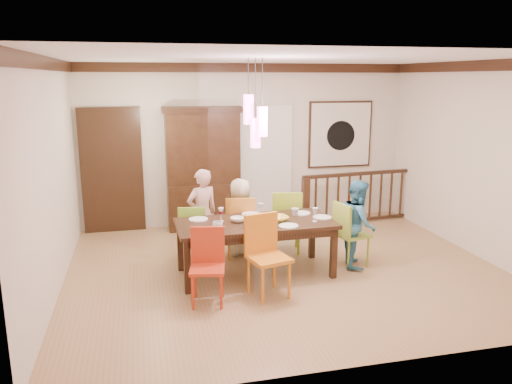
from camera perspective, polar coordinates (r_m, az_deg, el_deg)
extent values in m
plane|color=#A0754D|center=(7.16, 3.34, -8.81)|extent=(6.00, 6.00, 0.00)
plane|color=white|center=(6.66, 3.68, 15.05)|extent=(6.00, 6.00, 0.00)
plane|color=beige|center=(9.15, -1.02, 5.40)|extent=(6.00, 0.00, 6.00)
plane|color=beige|center=(6.57, -22.45, 1.40)|extent=(0.00, 5.00, 5.00)
plane|color=beige|center=(8.14, 24.20, 3.31)|extent=(0.00, 5.00, 5.00)
cube|color=black|center=(8.97, -16.10, 2.15)|extent=(1.04, 0.07, 2.24)
cube|color=silver|center=(9.26, 1.15, 2.99)|extent=(0.97, 0.05, 2.22)
cube|color=black|center=(9.65, 9.58, 6.51)|extent=(1.25, 0.04, 1.25)
cube|color=silver|center=(9.63, 9.64, 6.50)|extent=(1.18, 0.02, 1.18)
cylinder|color=black|center=(9.61, 9.67, 6.37)|extent=(0.56, 0.01, 0.56)
cube|color=#ED4796|center=(6.53, -0.88, 9.41)|extent=(0.11, 0.11, 0.38)
cylinder|color=black|center=(6.51, -0.89, 13.10)|extent=(0.01, 0.01, 0.46)
cube|color=#ED4796|center=(6.48, 0.72, 8.05)|extent=(0.11, 0.11, 0.38)
cylinder|color=black|center=(6.45, 0.73, 12.43)|extent=(0.01, 0.01, 0.61)
cube|color=#ED4796|center=(6.52, -0.08, 6.76)|extent=(0.11, 0.11, 0.38)
cylinder|color=black|center=(6.48, -0.08, 11.77)|extent=(0.01, 0.01, 0.76)
cube|color=black|center=(6.76, -0.08, -3.61)|extent=(2.15, 1.02, 0.05)
cube|color=black|center=(7.12, -8.60, -6.09)|extent=(0.08, 0.08, 0.70)
cube|color=black|center=(7.51, 6.55, -4.98)|extent=(0.08, 0.08, 0.70)
cube|color=black|center=(6.36, -7.97, -8.41)|extent=(0.08, 0.08, 0.70)
cube|color=black|center=(6.80, 8.86, -7.00)|extent=(0.08, 0.08, 0.70)
cube|color=black|center=(7.18, -0.85, -3.25)|extent=(1.93, 0.09, 0.10)
cube|color=black|center=(6.39, 0.80, -5.31)|extent=(1.93, 0.09, 0.10)
cube|color=#7BB02E|center=(7.42, -7.21, -4.71)|extent=(0.45, 0.45, 0.04)
cube|color=#7BB02E|center=(7.36, -7.26, -3.00)|extent=(0.39, 0.10, 0.42)
cylinder|color=#7BB02E|center=(7.33, -8.25, -6.72)|extent=(0.03, 0.03, 0.40)
cylinder|color=#7BB02E|center=(7.36, -5.81, -6.57)|extent=(0.03, 0.03, 0.40)
cylinder|color=#7BB02E|center=(7.62, -8.47, -5.94)|extent=(0.03, 0.03, 0.40)
cylinder|color=#7BB02E|center=(7.65, -6.12, -5.80)|extent=(0.03, 0.03, 0.40)
cube|color=#C17827|center=(7.51, -1.80, -4.03)|extent=(0.50, 0.50, 0.04)
cube|color=#C17827|center=(7.44, -1.81, -2.13)|extent=(0.43, 0.12, 0.47)
cylinder|color=#C17827|center=(7.39, -2.84, -6.25)|extent=(0.04, 0.04, 0.45)
cylinder|color=#C17827|center=(7.45, -0.19, -6.06)|extent=(0.04, 0.04, 0.45)
cylinder|color=#C17827|center=(7.71, -3.32, -5.42)|extent=(0.04, 0.04, 0.45)
cylinder|color=#C17827|center=(7.77, -0.78, -5.24)|extent=(0.04, 0.04, 0.45)
cube|color=#88A922|center=(7.74, 3.46, -3.41)|extent=(0.53, 0.53, 0.04)
cube|color=#88A922|center=(7.67, 3.49, -1.51)|extent=(0.44, 0.14, 0.49)
cylinder|color=#88A922|center=(7.60, 2.53, -5.63)|extent=(0.04, 0.04, 0.47)
cylinder|color=#88A922|center=(7.70, 5.12, -5.42)|extent=(0.04, 0.04, 0.47)
cylinder|color=#88A922|center=(7.93, 1.82, -4.83)|extent=(0.04, 0.04, 0.47)
cylinder|color=#88A922|center=(8.02, 4.31, -4.64)|extent=(0.04, 0.04, 0.47)
cube|color=#B53016|center=(6.01, -5.59, -8.75)|extent=(0.48, 0.48, 0.04)
cube|color=#B53016|center=(5.93, -5.64, -6.56)|extent=(0.41, 0.12, 0.45)
cylinder|color=#B53016|center=(5.93, -6.93, -11.45)|extent=(0.04, 0.04, 0.43)
cylinder|color=#B53016|center=(5.97, -3.72, -11.20)|extent=(0.04, 0.04, 0.43)
cylinder|color=#B53016|center=(6.23, -7.28, -10.21)|extent=(0.04, 0.04, 0.43)
cylinder|color=#B53016|center=(6.27, -4.23, -9.99)|extent=(0.04, 0.04, 0.43)
cube|color=orange|center=(6.16, 1.47, -7.61)|extent=(0.56, 0.56, 0.04)
cube|color=orange|center=(6.07, 1.49, -5.21)|extent=(0.45, 0.16, 0.50)
cylinder|color=orange|center=(6.05, 0.19, -10.57)|extent=(0.04, 0.04, 0.48)
cylinder|color=orange|center=(6.14, 3.60, -10.23)|extent=(0.04, 0.04, 0.48)
cylinder|color=orange|center=(6.38, -0.59, -9.28)|extent=(0.04, 0.04, 0.48)
cylinder|color=orange|center=(6.47, 2.64, -8.99)|extent=(0.04, 0.04, 0.48)
cube|color=#8EA933|center=(7.33, 10.90, -4.81)|extent=(0.50, 0.50, 0.04)
cube|color=#8EA933|center=(7.26, 10.98, -2.93)|extent=(0.13, 0.42, 0.46)
cylinder|color=#8EA933|center=(7.19, 10.13, -7.05)|extent=(0.04, 0.04, 0.44)
cylinder|color=#8EA933|center=(7.32, 12.58, -6.78)|extent=(0.04, 0.04, 0.44)
cylinder|color=#8EA933|center=(7.48, 9.11, -6.21)|extent=(0.04, 0.04, 0.44)
cylinder|color=#8EA933|center=(7.61, 11.48, -5.97)|extent=(0.04, 0.04, 0.44)
cube|color=black|center=(9.00, -5.95, -1.55)|extent=(1.28, 0.44, 0.82)
cube|color=black|center=(8.82, -6.13, 5.09)|extent=(1.28, 0.40, 1.28)
cube|color=black|center=(9.00, -6.28, 5.25)|extent=(1.09, 0.02, 1.09)
cube|color=black|center=(8.75, -6.23, 9.35)|extent=(1.37, 0.44, 0.10)
cube|color=black|center=(9.06, 5.43, -1.11)|extent=(0.13, 0.13, 0.92)
cube|color=black|center=(9.97, 17.49, -0.36)|extent=(0.13, 0.13, 0.92)
cube|color=black|center=(9.37, 11.88, 2.08)|extent=(2.32, 0.30, 0.06)
cube|color=black|center=(9.57, 11.64, -3.11)|extent=(2.20, 0.27, 0.05)
imported|color=beige|center=(7.48, -6.15, -2.46)|extent=(0.57, 0.47, 1.35)
imported|color=beige|center=(7.56, -1.79, -2.87)|extent=(0.63, 0.47, 1.18)
imported|color=teal|center=(7.25, 11.59, -3.53)|extent=(0.64, 0.73, 1.26)
imported|color=gold|center=(6.77, 2.47, -3.08)|extent=(0.33, 0.33, 0.07)
imported|color=white|center=(6.74, -2.07, -3.18)|extent=(0.24, 0.24, 0.06)
imported|color=silver|center=(6.44, -4.42, -3.81)|extent=(0.15, 0.15, 0.10)
imported|color=silver|center=(7.07, 4.48, -2.27)|extent=(0.12, 0.12, 0.10)
cylinder|color=white|center=(6.89, -6.60, -3.11)|extent=(0.26, 0.26, 0.01)
cylinder|color=white|center=(7.09, -0.59, -2.55)|extent=(0.26, 0.26, 0.01)
cylinder|color=white|center=(7.18, 5.21, -2.42)|extent=(0.26, 0.26, 0.01)
cylinder|color=white|center=(6.41, -5.74, -4.33)|extent=(0.26, 0.26, 0.01)
cylinder|color=white|center=(6.56, 3.72, -3.88)|extent=(0.26, 0.26, 0.01)
cylinder|color=white|center=(7.00, 7.57, -2.88)|extent=(0.26, 0.26, 0.01)
cube|color=#D83359|center=(6.39, 0.28, -4.30)|extent=(0.18, 0.14, 0.01)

